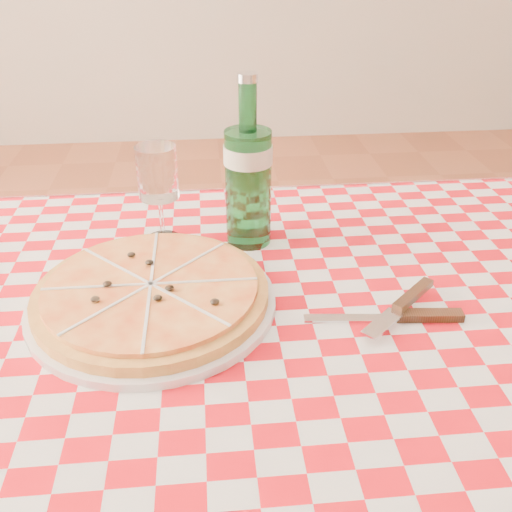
{
  "coord_description": "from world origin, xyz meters",
  "views": [
    {
      "loc": [
        -0.09,
        -0.68,
        1.25
      ],
      "look_at": [
        -0.02,
        0.06,
        0.82
      ],
      "focal_mm": 40.0,
      "sensor_mm": 36.0,
      "label": 1
    }
  ],
  "objects_px": {
    "wine_glass": "(159,195)",
    "dining_table": "(272,362)",
    "water_bottle": "(248,163)",
    "pizza_plate": "(152,292)"
  },
  "relations": [
    {
      "from": "wine_glass",
      "to": "dining_table",
      "type": "bearing_deg",
      "value": -53.84
    },
    {
      "from": "wine_glass",
      "to": "water_bottle",
      "type": "bearing_deg",
      "value": -5.89
    },
    {
      "from": "dining_table",
      "to": "pizza_plate",
      "type": "xyz_separation_m",
      "value": [
        -0.18,
        0.03,
        0.12
      ]
    },
    {
      "from": "water_bottle",
      "to": "wine_glass",
      "type": "distance_m",
      "value": 0.16
    },
    {
      "from": "dining_table",
      "to": "pizza_plate",
      "type": "relative_size",
      "value": 3.27
    },
    {
      "from": "water_bottle",
      "to": "wine_glass",
      "type": "bearing_deg",
      "value": 174.11
    },
    {
      "from": "pizza_plate",
      "to": "water_bottle",
      "type": "distance_m",
      "value": 0.27
    },
    {
      "from": "dining_table",
      "to": "wine_glass",
      "type": "bearing_deg",
      "value": 126.16
    },
    {
      "from": "water_bottle",
      "to": "pizza_plate",
      "type": "bearing_deg",
      "value": -130.48
    },
    {
      "from": "pizza_plate",
      "to": "wine_glass",
      "type": "height_order",
      "value": "wine_glass"
    }
  ]
}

